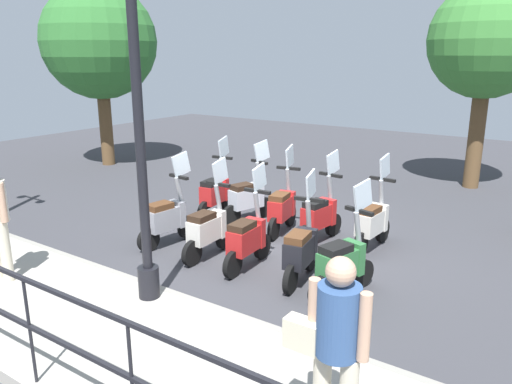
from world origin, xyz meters
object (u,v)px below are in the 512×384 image
(scooter_far_0, at_px, (373,221))
(scooter_near_0, at_px, (343,262))
(tree_large, at_px, (99,42))
(pedestrian_with_bag, at_px, (334,340))
(scooter_near_1, at_px, (301,249))
(lamp_post_near, at_px, (139,131))
(scooter_near_3, at_px, (208,228))
(scooter_far_1, at_px, (320,215))
(tree_distant, at_px, (487,42))
(scooter_near_4, at_px, (167,217))
(scooter_near_2, at_px, (248,238))
(scooter_far_2, at_px, (282,207))
(scooter_far_4, at_px, (216,192))
(scooter_far_3, at_px, (248,197))

(scooter_far_0, bearing_deg, scooter_near_0, -166.84)
(tree_large, bearing_deg, pedestrian_with_bag, -122.09)
(scooter_near_1, height_order, scooter_far_0, same)
(lamp_post_near, xyz_separation_m, scooter_far_0, (3.44, -1.58, -1.76))
(scooter_near_3, relative_size, scooter_far_1, 1.00)
(tree_distant, height_order, scooter_far_0, tree_distant)
(lamp_post_near, distance_m, scooter_far_1, 3.77)
(scooter_near_1, bearing_deg, scooter_near_4, 81.42)
(lamp_post_near, distance_m, scooter_near_2, 2.46)
(lamp_post_near, relative_size, scooter_far_0, 3.05)
(pedestrian_with_bag, relative_size, scooter_near_4, 1.03)
(pedestrian_with_bag, distance_m, tree_large, 12.26)
(scooter_near_1, relative_size, scooter_near_3, 1.00)
(tree_large, height_order, scooter_far_2, tree_large)
(scooter_near_0, height_order, scooter_near_2, same)
(tree_distant, relative_size, scooter_near_2, 3.06)
(scooter_near_2, xyz_separation_m, scooter_far_4, (1.69, 1.95, 0.00))
(scooter_far_2, bearing_deg, scooter_near_1, -151.32)
(scooter_near_0, xyz_separation_m, scooter_near_2, (0.05, 1.55, 0.00))
(scooter_far_2, height_order, scooter_far_3, same)
(scooter_near_2, xyz_separation_m, scooter_near_4, (0.03, 1.64, 0.00))
(pedestrian_with_bag, bearing_deg, scooter_near_3, 52.52)
(lamp_post_near, distance_m, scooter_far_4, 4.14)
(lamp_post_near, distance_m, scooter_far_3, 3.98)
(tree_large, distance_m, tree_distant, 9.82)
(scooter_near_4, bearing_deg, scooter_near_3, -83.85)
(scooter_near_3, xyz_separation_m, scooter_far_3, (1.77, 0.48, 0.00))
(lamp_post_near, relative_size, scooter_far_4, 3.05)
(scooter_near_3, distance_m, scooter_far_4, 2.07)
(scooter_far_0, height_order, scooter_far_4, same)
(pedestrian_with_bag, relative_size, scooter_far_3, 1.03)
(tree_large, distance_m, scooter_near_1, 9.65)
(pedestrian_with_bag, relative_size, scooter_far_1, 1.03)
(scooter_near_4, xyz_separation_m, scooter_far_2, (1.58, -1.27, 0.00))
(scooter_far_0, distance_m, scooter_far_4, 3.20)
(scooter_near_2, bearing_deg, scooter_far_2, 10.30)
(scooter_near_3, bearing_deg, tree_distant, -20.87)
(scooter_near_0, xyz_separation_m, scooter_far_4, (1.74, 3.50, 0.00))
(scooter_near_2, relative_size, scooter_far_4, 1.00)
(scooter_near_3, relative_size, scooter_far_3, 1.00)
(scooter_far_1, height_order, scooter_far_4, same)
(scooter_near_2, height_order, scooter_far_0, same)
(lamp_post_near, xyz_separation_m, scooter_near_0, (1.64, -1.88, -1.76))
(scooter_near_2, bearing_deg, scooter_near_3, 87.29)
(lamp_post_near, distance_m, scooter_near_3, 2.47)
(lamp_post_near, relative_size, scooter_far_3, 3.05)
(pedestrian_with_bag, distance_m, scooter_near_3, 4.36)
(scooter_far_0, distance_m, scooter_far_2, 1.63)
(scooter_near_0, relative_size, scooter_far_1, 1.00)
(scooter_near_3, bearing_deg, scooter_far_2, -14.29)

